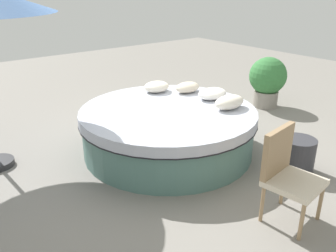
% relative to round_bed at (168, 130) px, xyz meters
% --- Properties ---
extents(ground_plane, '(16.00, 16.00, 0.00)m').
position_rel_round_bed_xyz_m(ground_plane, '(0.00, 0.00, -0.33)').
color(ground_plane, gray).
extents(round_bed, '(2.51, 2.51, 0.65)m').
position_rel_round_bed_xyz_m(round_bed, '(0.00, 0.00, 0.00)').
color(round_bed, '#4C726B').
rests_on(round_bed, ground_plane).
extents(throw_pillow_0, '(0.50, 0.29, 0.19)m').
position_rel_round_bed_xyz_m(throw_pillow_0, '(0.69, -0.52, 0.41)').
color(throw_pillow_0, silver).
rests_on(throw_pillow_0, round_bed).
extents(throw_pillow_1, '(0.49, 0.36, 0.16)m').
position_rel_round_bed_xyz_m(throw_pillow_1, '(0.82, -0.05, 0.40)').
color(throw_pillow_1, white).
rests_on(throw_pillow_1, round_bed).
extents(throw_pillow_2, '(0.43, 0.29, 0.17)m').
position_rel_round_bed_xyz_m(throw_pillow_2, '(0.75, 0.44, 0.40)').
color(throw_pillow_2, beige).
rests_on(throw_pillow_2, round_bed).
extents(throw_pillow_3, '(0.42, 0.36, 0.17)m').
position_rel_round_bed_xyz_m(throw_pillow_3, '(0.37, 0.77, 0.40)').
color(throw_pillow_3, silver).
rests_on(throw_pillow_3, round_bed).
extents(patio_chair, '(0.58, 0.57, 0.98)m').
position_rel_round_bed_xyz_m(patio_chair, '(-0.03, -1.98, 0.23)').
color(patio_chair, '#997A56').
rests_on(patio_chair, ground_plane).
extents(planter, '(0.72, 0.72, 0.98)m').
position_rel_round_bed_xyz_m(planter, '(2.76, 0.37, 0.22)').
color(planter, gray).
rests_on(planter, ground_plane).
extents(side_table, '(0.44, 0.44, 0.45)m').
position_rel_round_bed_xyz_m(side_table, '(0.96, -1.51, -0.11)').
color(side_table, '#333338').
rests_on(side_table, ground_plane).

